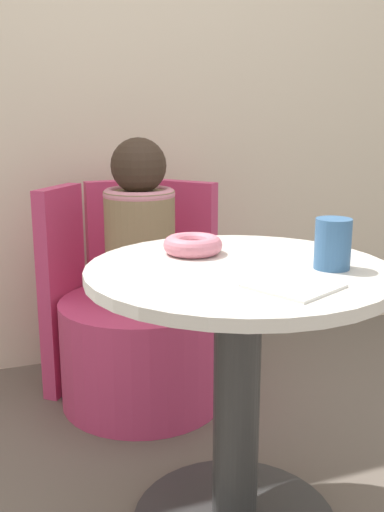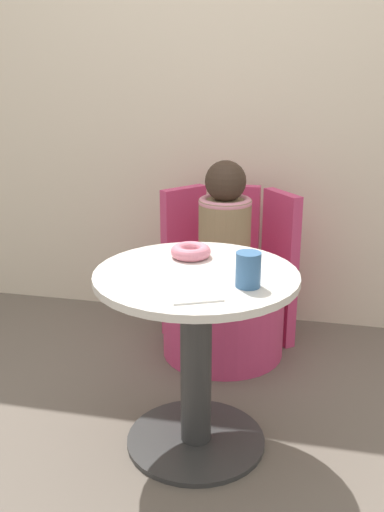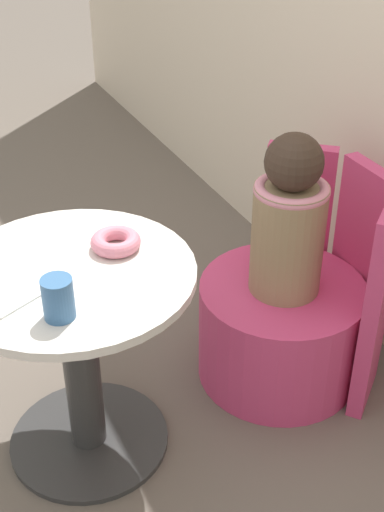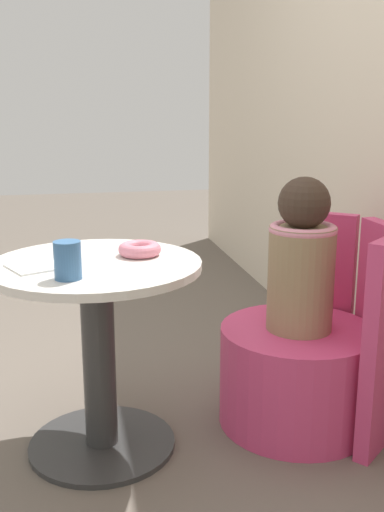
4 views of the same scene
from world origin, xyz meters
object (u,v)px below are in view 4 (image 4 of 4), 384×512
object	(u,v)px
donut	(140,249)
round_table	(98,330)
cup	(68,260)
tub_chair	(296,375)
child_figure	(302,259)

from	to	relation	value
donut	round_table	bearing A→B (deg)	-69.71
round_table	cup	size ratio (longest dim) A/B	6.19
tub_chair	cup	distance (m)	0.93
round_table	tub_chair	size ratio (longest dim) A/B	1.22
round_table	tub_chair	world-z (taller)	round_table
round_table	child_figure	size ratio (longest dim) A/B	1.26
donut	cup	xyz separation A→B (m)	(0.23, -0.22, 0.03)
tub_chair	child_figure	world-z (taller)	child_figure
round_table	cup	xyz separation A→B (m)	(0.17, -0.08, 0.27)
round_table	tub_chair	bearing A→B (deg)	92.11
tub_chair	child_figure	bearing A→B (deg)	180.00
tub_chair	cup	bearing A→B (deg)	-75.38
tub_chair	cup	world-z (taller)	cup
child_figure	cup	distance (m)	0.79
round_table	child_figure	xyz separation A→B (m)	(-0.02, 0.68, 0.19)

